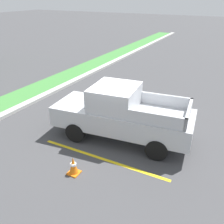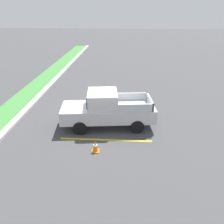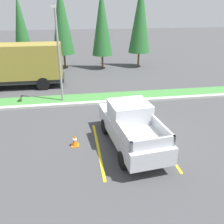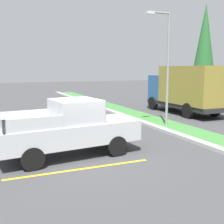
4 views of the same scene
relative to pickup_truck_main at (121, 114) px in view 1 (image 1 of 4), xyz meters
name	(u,v)px [view 1 (image 1 of 4)]	position (x,y,z in m)	size (l,w,h in m)	color
ground_plane	(108,134)	(0.03, 0.56, -1.04)	(120.00, 120.00, 0.00)	#424244
parking_line_near	(102,159)	(-1.54, -0.05, -1.04)	(0.12, 4.80, 0.01)	yellow
parking_line_far	(137,121)	(1.56, -0.05, -1.04)	(0.12, 4.80, 0.01)	yellow
curb_strip	(19,108)	(0.03, 5.56, -0.97)	(56.00, 0.40, 0.15)	#B2B2AD
grass_median	(3,104)	(0.03, 6.66, -1.01)	(56.00, 1.80, 0.06)	#42843D
pickup_truck_main	(121,114)	(0.00, 0.00, 0.00)	(2.46, 5.40, 2.10)	black
traffic_cone	(73,166)	(-2.61, 0.36, -0.75)	(0.36, 0.36, 0.60)	orange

